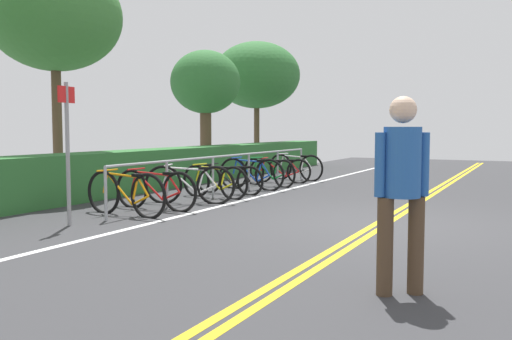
{
  "coord_description": "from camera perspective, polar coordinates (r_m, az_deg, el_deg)",
  "views": [
    {
      "loc": [
        -8.43,
        -2.06,
        1.45
      ],
      "look_at": [
        0.67,
        2.51,
        0.68
      ],
      "focal_mm": 39.28,
      "sensor_mm": 36.0,
      "label": 1
    }
  ],
  "objects": [
    {
      "name": "bicycle_4",
      "position": [
        12.31,
        -2.77,
        -0.96
      ],
      "size": [
        0.46,
        1.73,
        0.69
      ],
      "color": "black",
      "rests_on": "ground_plane"
    },
    {
      "name": "pedestrian",
      "position": [
        4.96,
        14.62,
        -1.1
      ],
      "size": [
        0.33,
        0.41,
        1.72
      ],
      "color": "#4C3826",
      "rests_on": "ground_plane"
    },
    {
      "name": "tree_extra",
      "position": [
        20.91,
        0.07,
        9.61
      ],
      "size": [
        3.19,
        3.19,
        4.61
      ],
      "color": "brown",
      "rests_on": "ground_plane"
    },
    {
      "name": "bicycle_0",
      "position": [
        9.5,
        -13.16,
        -2.35
      ],
      "size": [
        0.46,
        1.78,
        0.78
      ],
      "color": "black",
      "rests_on": "ground_plane"
    },
    {
      "name": "sign_post_near",
      "position": [
        8.68,
        -18.66,
        2.97
      ],
      "size": [
        0.36,
        0.08,
        2.12
      ],
      "color": "gray",
      "rests_on": "ground_plane"
    },
    {
      "name": "bicycle_7",
      "position": [
        14.82,
        2.45,
        -0.06
      ],
      "size": [
        0.46,
        1.71,
        0.69
      ],
      "color": "black",
      "rests_on": "ground_plane"
    },
    {
      "name": "centre_line_yellow_outer",
      "position": [
        8.81,
        12.3,
        -5.24
      ],
      "size": [
        32.81,
        0.1,
        0.0
      ],
      "primitive_type": "cube",
      "color": "gold",
      "rests_on": "ground_plane"
    },
    {
      "name": "bike_rack",
      "position": [
        12.32,
        -2.47,
        0.62
      ],
      "size": [
        8.14,
        0.05,
        0.87
      ],
      "color": "#9EA0A5",
      "rests_on": "ground_plane"
    },
    {
      "name": "bicycle_8",
      "position": [
        15.59,
        4.06,
        0.29
      ],
      "size": [
        0.47,
        1.74,
        0.77
      ],
      "color": "black",
      "rests_on": "ground_plane"
    },
    {
      "name": "bike_lane_stripe_white",
      "position": [
        10.01,
        -5.0,
        -4.01
      ],
      "size": [
        32.81,
        0.12,
        0.0
      ],
      "primitive_type": "cube",
      "color": "white",
      "rests_on": "ground_plane"
    },
    {
      "name": "tree_far_right",
      "position": [
        17.45,
        -5.17,
        8.76
      ],
      "size": [
        2.15,
        2.15,
        3.83
      ],
      "color": "brown",
      "rests_on": "ground_plane"
    },
    {
      "name": "hedge_backdrop",
      "position": [
        14.77,
        -7.17,
        0.48
      ],
      "size": [
        17.09,
        0.93,
        0.94
      ],
      "primitive_type": "cube",
      "color": "#2D6B30",
      "rests_on": "ground_plane"
    },
    {
      "name": "ground_plane",
      "position": [
        8.8,
        12.8,
        -5.44
      ],
      "size": [
        36.46,
        12.11,
        0.05
      ],
      "primitive_type": "cube",
      "color": "#353538"
    },
    {
      "name": "bicycle_6",
      "position": [
        13.96,
        1.31,
        -0.23
      ],
      "size": [
        0.64,
        1.69,
        0.74
      ],
      "color": "black",
      "rests_on": "ground_plane"
    },
    {
      "name": "bicycle_2",
      "position": [
        10.81,
        -6.79,
        -1.47
      ],
      "size": [
        0.65,
        1.73,
        0.78
      ],
      "color": "black",
      "rests_on": "ground_plane"
    },
    {
      "name": "tree_mid",
      "position": [
        13.49,
        -19.84,
        14.46
      ],
      "size": [
        2.94,
        2.94,
        5.1
      ],
      "color": "brown",
      "rests_on": "ground_plane"
    },
    {
      "name": "centre_line_yellow_inner",
      "position": [
        8.78,
        13.31,
        -5.29
      ],
      "size": [
        32.81,
        0.1,
        0.0
      ],
      "primitive_type": "cube",
      "color": "gold",
      "rests_on": "ground_plane"
    },
    {
      "name": "bicycle_1",
      "position": [
        10.09,
        -10.22,
        -2.0
      ],
      "size": [
        0.46,
        1.8,
        0.75
      ],
      "color": "black",
      "rests_on": "ground_plane"
    },
    {
      "name": "bicycle_3",
      "position": [
        11.61,
        -4.23,
        -1.18
      ],
      "size": [
        0.46,
        1.67,
        0.73
      ],
      "color": "black",
      "rests_on": "ground_plane"
    },
    {
      "name": "bicycle_5",
      "position": [
        13.14,
        -0.5,
        -0.4
      ],
      "size": [
        0.46,
        1.74,
        0.79
      ],
      "color": "black",
      "rests_on": "ground_plane"
    }
  ]
}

